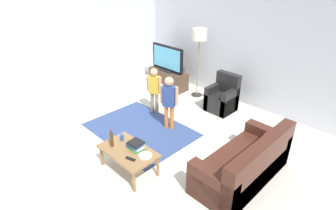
{
  "coord_description": "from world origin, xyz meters",
  "views": [
    {
      "loc": [
        3.44,
        -2.81,
        3.15
      ],
      "look_at": [
        0.0,
        0.6,
        0.65
      ],
      "focal_mm": 29.1,
      "sensor_mm": 36.0,
      "label": 1
    }
  ],
  "objects": [
    {
      "name": "book_stack",
      "position": [
        0.43,
        -0.58,
        0.48
      ],
      "size": [
        0.28,
        0.24,
        0.12
      ],
      "color": "#388C4C",
      "rests_on": "coffee_table"
    },
    {
      "name": "plate",
      "position": [
        0.7,
        -0.6,
        0.43
      ],
      "size": [
        0.22,
        0.22,
        0.02
      ],
      "color": "white",
      "rests_on": "coffee_table"
    },
    {
      "name": "tv_stand",
      "position": [
        -1.72,
        2.3,
        0.24
      ],
      "size": [
        1.2,
        0.44,
        0.5
      ],
      "color": "#4C3828",
      "rests_on": "ground"
    },
    {
      "name": "coffee_table",
      "position": [
        0.38,
        -0.7,
        0.37
      ],
      "size": [
        1.0,
        0.6,
        0.42
      ],
      "color": "olive",
      "rests_on": "ground"
    },
    {
      "name": "tv_remote",
      "position": [
        0.6,
        -0.82,
        0.43
      ],
      "size": [
        0.18,
        0.09,
        0.02
      ],
      "primitive_type": "cube",
      "rotation": [
        0.0,
        0.0,
        0.28
      ],
      "color": "black",
      "rests_on": "coffee_table"
    },
    {
      "name": "wall_back",
      "position": [
        0.0,
        3.0,
        1.35
      ],
      "size": [
        6.0,
        0.12,
        2.7
      ],
      "primitive_type": "cube",
      "color": "silver",
      "rests_on": "ground"
    },
    {
      "name": "tv",
      "position": [
        -1.72,
        2.28,
        0.85
      ],
      "size": [
        1.1,
        0.28,
        0.71
      ],
      "color": "black",
      "rests_on": "tv_stand"
    },
    {
      "name": "ground",
      "position": [
        0.0,
        0.0,
        0.0
      ],
      "size": [
        7.8,
        7.8,
        0.0
      ],
      "primitive_type": "plane",
      "color": "beige"
    },
    {
      "name": "area_rug",
      "position": [
        -0.49,
        0.25,
        0.0
      ],
      "size": [
        2.2,
        1.6,
        0.01
      ],
      "primitive_type": "cube",
      "color": "#33477A",
      "rests_on": "ground"
    },
    {
      "name": "soda_can",
      "position": [
        0.08,
        -0.6,
        0.48
      ],
      "size": [
        0.07,
        0.07,
        0.12
      ],
      "primitive_type": "cylinder",
      "color": "#2659B2",
      "rests_on": "coffee_table"
    },
    {
      "name": "armchair",
      "position": [
        0.2,
        2.26,
        0.3
      ],
      "size": [
        0.6,
        0.6,
        0.9
      ],
      "color": "black",
      "rests_on": "ground"
    },
    {
      "name": "child_near_tv",
      "position": [
        -0.86,
        1.0,
        0.66
      ],
      "size": [
        0.35,
        0.21,
        1.1
      ],
      "color": "gray",
      "rests_on": "ground"
    },
    {
      "name": "bottle",
      "position": [
        0.1,
        -0.82,
        0.56
      ],
      "size": [
        0.06,
        0.06,
        0.33
      ],
      "color": "#4C3319",
      "rests_on": "coffee_table"
    },
    {
      "name": "child_center",
      "position": [
        -0.12,
        0.75,
        0.71
      ],
      "size": [
        0.36,
        0.23,
        1.17
      ],
      "color": "orange",
      "rests_on": "ground"
    },
    {
      "name": "wall_left",
      "position": [
        -3.0,
        0.0,
        1.35
      ],
      "size": [
        0.12,
        6.0,
        2.7
      ],
      "primitive_type": "cube",
      "color": "silver",
      "rests_on": "ground"
    },
    {
      "name": "couch",
      "position": [
        1.9,
        0.49,
        0.29
      ],
      "size": [
        0.8,
        1.8,
        0.86
      ],
      "color": "#472319",
      "rests_on": "ground"
    },
    {
      "name": "floor_lamp",
      "position": [
        -0.77,
        2.45,
        1.54
      ],
      "size": [
        0.36,
        0.36,
        1.78
      ],
      "color": "#262626",
      "rests_on": "ground"
    }
  ]
}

